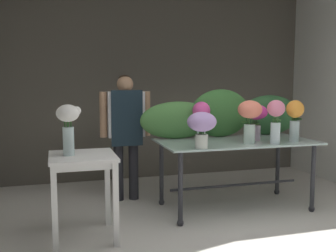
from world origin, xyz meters
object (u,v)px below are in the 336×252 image
Objects in this scene: vase_sunset_carnations at (295,117)px; vase_fuchsia_peonies at (201,116)px; display_table_glass at (236,151)px; vase_white_roses_tall at (68,123)px; vase_rosy_snapdragons at (276,117)px; vase_magenta_lilies at (255,117)px; side_table_white at (83,167)px; vase_lilac_dahlias at (201,125)px; vase_coral_anemones at (250,116)px; florist at (126,124)px.

vase_fuchsia_peonies is at bearing 158.16° from vase_sunset_carnations.
vase_white_roses_tall is at bearing -167.81° from display_table_glass.
vase_magenta_lilies is at bearing 102.46° from vase_rosy_snapdragons.
side_table_white is at bearing -178.60° from vase_rosy_snapdragons.
side_table_white is 2.15× the size of vase_lilac_dahlias.
vase_coral_anemones is 0.27m from vase_magenta_lilies.
vase_coral_anemones is (1.80, 0.17, 0.42)m from side_table_white.
vase_magenta_lilies is at bearing 9.98° from vase_white_roses_tall.
vase_magenta_lilies reaches higher than display_table_glass.
vase_rosy_snapdragons is at bearing 1.33° from vase_white_roses_tall.
vase_rosy_snapdragons reaches higher than vase_coral_anemones.
vase_lilac_dahlias is at bearing -167.06° from vase_coral_anemones.
florist reaches higher than display_table_glass.
display_table_glass is 1.96m from vase_white_roses_tall.
florist is 1.30m from vase_white_roses_tall.
vase_magenta_lilies is at bearing -27.36° from florist.
florist is 3.75× the size of vase_magenta_lilies.
vase_fuchsia_peonies is (0.21, 0.54, 0.05)m from vase_lilac_dahlias.
vase_sunset_carnations is at bearing -26.27° from vase_magenta_lilies.
side_table_white is 1.71× the size of vase_white_roses_tall.
vase_coral_anemones is (0.04, -0.24, 0.43)m from display_table_glass.
vase_sunset_carnations is (2.37, 0.18, 0.39)m from side_table_white.
display_table_glass is at bearing 100.21° from vase_coral_anemones.
vase_fuchsia_peonies is at bearing 141.82° from vase_rosy_snapdragons.
side_table_white is 2.09m from vase_rosy_snapdragons.
vase_magenta_lilies is at bearing 153.73° from vase_sunset_carnations.
vase_coral_anemones reaches higher than vase_white_roses_tall.
florist is 0.95m from vase_fuchsia_peonies.
vase_sunset_carnations reaches higher than vase_magenta_lilies.
display_table_glass is at bearing 12.97° from side_table_white.
vase_sunset_carnations is at bearing 7.16° from vase_lilac_dahlias.
vase_rosy_snapdragons reaches higher than vase_sunset_carnations.
vase_sunset_carnations is at bearing 4.25° from side_table_white.
vase_rosy_snapdragons reaches higher than vase_fuchsia_peonies.
florist is 3.48× the size of vase_fuchsia_peonies.
vase_sunset_carnations is 2.49m from vase_white_roses_tall.
vase_rosy_snapdragons reaches higher than vase_white_roses_tall.
florist is 3.28× the size of vase_coral_anemones.
vase_coral_anemones is at bearing -37.35° from florist.
vase_white_roses_tall is at bearing -170.02° from vase_magenta_lilies.
side_table_white is 1.69× the size of vase_coral_anemones.
vase_white_roses_tall reaches higher than vase_magenta_lilies.
vase_fuchsia_peonies is (0.79, -0.51, 0.12)m from florist.
vase_coral_anemones is at bearing -44.52° from vase_fuchsia_peonies.
side_table_white is at bearing -178.68° from vase_lilac_dahlias.
side_table_white is 1.27m from florist.
vase_coral_anemones is 1.01× the size of vase_white_roses_tall.
vase_rosy_snapdragons is 0.33m from vase_magenta_lilies.
vase_white_roses_tall is (-0.72, -1.08, 0.14)m from florist.
vase_white_roses_tall is (-1.91, -0.17, -0.01)m from vase_coral_anemones.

